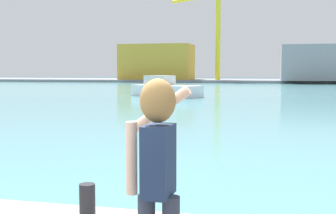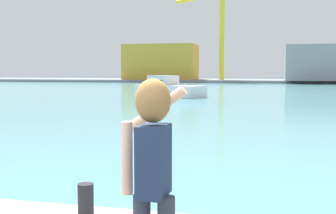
% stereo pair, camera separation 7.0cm
% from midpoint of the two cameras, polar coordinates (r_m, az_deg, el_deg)
% --- Properties ---
extents(ground_plane, '(220.00, 220.00, 0.00)m').
position_cam_midpoint_polar(ground_plane, '(53.45, 11.56, 2.02)').
color(ground_plane, '#334751').
extents(harbor_water, '(140.00, 100.00, 0.02)m').
position_cam_midpoint_polar(harbor_water, '(55.45, 11.64, 2.12)').
color(harbor_water, '#599EA8').
rests_on(harbor_water, ground_plane).
extents(far_shore_dock, '(140.00, 20.00, 0.55)m').
position_cam_midpoint_polar(far_shore_dock, '(95.41, 12.45, 3.30)').
color(far_shore_dock, gray).
rests_on(far_shore_dock, ground_plane).
extents(person_photographer, '(0.53, 0.55, 1.74)m').
position_cam_midpoint_polar(person_photographer, '(3.49, -1.95, -7.44)').
color(person_photographer, '#2D3342').
rests_on(person_photographer, quay_promenade).
extents(harbor_bollard, '(0.19, 0.19, 0.45)m').
position_cam_midpoint_polar(harbor_bollard, '(5.53, -10.69, -11.95)').
color(harbor_bollard, black).
rests_on(harbor_bollard, quay_promenade).
extents(boat_moored, '(7.13, 5.35, 1.93)m').
position_cam_midpoint_polar(boat_moored, '(40.88, -0.42, 2.34)').
color(boat_moored, white).
rests_on(boat_moored, harbor_water).
extents(warehouse_left, '(15.01, 8.50, 7.39)m').
position_cam_midpoint_polar(warehouse_left, '(95.25, -1.44, 5.79)').
color(warehouse_left, gold).
rests_on(warehouse_left, far_shore_dock).
extents(warehouse_right, '(14.15, 13.76, 6.63)m').
position_cam_midpoint_polar(warehouse_right, '(90.61, 18.78, 5.36)').
color(warehouse_right, gray).
rests_on(warehouse_right, far_shore_dock).
extents(port_crane, '(11.86, 8.45, 18.05)m').
position_cam_midpoint_polar(port_crane, '(93.30, 5.58, 10.44)').
color(port_crane, yellow).
rests_on(port_crane, far_shore_dock).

